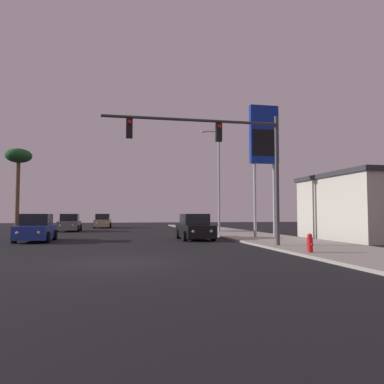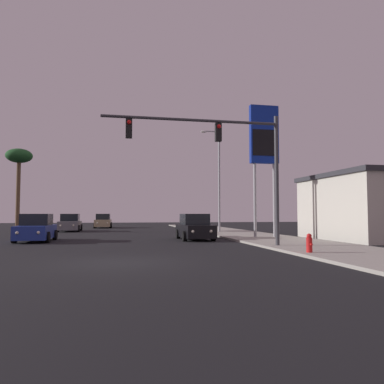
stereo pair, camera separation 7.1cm
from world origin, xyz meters
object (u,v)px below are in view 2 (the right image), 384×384
at_px(car_tan, 103,221).
at_px(traffic_light_mast, 227,150).
at_px(street_lamp, 218,175).
at_px(palm_tree_mid, 19,160).
at_px(car_grey, 70,223).
at_px(car_black, 195,228).
at_px(gas_station_sign, 264,142).
at_px(car_blue, 36,229).
at_px(fire_hydrant, 309,243).

relative_size(car_tan, traffic_light_mast, 0.49).
distance_m(street_lamp, palm_tree_mid, 18.67).
relative_size(car_grey, traffic_light_mast, 0.49).
distance_m(car_black, gas_station_sign, 7.62).
relative_size(traffic_light_mast, gas_station_sign, 0.97).
relative_size(car_blue, street_lamp, 0.48).
xyz_separation_m(car_blue, gas_station_sign, (14.69, -0.36, 5.86)).
bearing_deg(palm_tree_mid, gas_station_sign, -34.92).
bearing_deg(car_blue, fire_hydrant, 140.25).
xyz_separation_m(car_grey, gas_station_sign, (14.34, -13.56, 5.86)).
height_order(car_grey, car_tan, same).
bearing_deg(gas_station_sign, street_lamp, 98.77).
bearing_deg(fire_hydrant, gas_station_sign, 77.87).
bearing_deg(street_lamp, car_grey, 156.38).
distance_m(car_grey, street_lamp, 14.98).
distance_m(traffic_light_mast, palm_tree_mid, 24.50).
bearing_deg(car_tan, gas_station_sign, 118.75).
relative_size(traffic_light_mast, fire_hydrant, 11.52).
distance_m(gas_station_sign, palm_tree_mid, 23.16).
distance_m(car_grey, gas_station_sign, 20.59).
relative_size(car_blue, fire_hydrant, 5.68).
height_order(gas_station_sign, fire_hydrant, gas_station_sign).
xyz_separation_m(traffic_light_mast, gas_station_sign, (4.55, 6.43, 1.82)).
bearing_deg(traffic_light_mast, palm_tree_mid, 126.27).
xyz_separation_m(car_tan, fire_hydrant, (9.46, -32.20, -0.27)).
bearing_deg(gas_station_sign, car_tan, 117.51).
height_order(car_blue, traffic_light_mast, traffic_light_mast).
bearing_deg(traffic_light_mast, car_blue, 146.20).
xyz_separation_m(street_lamp, fire_hydrant, (-0.93, -17.75, -4.63)).
relative_size(car_tan, palm_tree_mid, 0.56).
height_order(street_lamp, palm_tree_mid, street_lamp).
distance_m(gas_station_sign, fire_hydrant, 11.86).
height_order(car_grey, street_lamp, street_lamp).
xyz_separation_m(fire_hydrant, palm_tree_mid, (-16.86, 23.19, 6.25)).
distance_m(car_grey, car_tan, 9.13).
bearing_deg(palm_tree_mid, car_blue, -71.55).
bearing_deg(car_tan, car_grey, 73.77).
distance_m(car_tan, gas_station_sign, 25.78).
relative_size(car_black, fire_hydrant, 5.70).
height_order(fire_hydrant, palm_tree_mid, palm_tree_mid).
relative_size(car_black, car_blue, 1.00).
bearing_deg(traffic_light_mast, gas_station_sign, 54.74).
relative_size(gas_station_sign, palm_tree_mid, 1.16).
height_order(car_black, car_blue, same).
distance_m(fire_hydrant, palm_tree_mid, 29.34).
bearing_deg(gas_station_sign, car_grey, 136.59).
bearing_deg(car_blue, street_lamp, -151.45).
relative_size(gas_station_sign, fire_hydrant, 11.84).
relative_size(car_blue, car_grey, 1.00).
bearing_deg(car_black, car_grey, -56.67).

